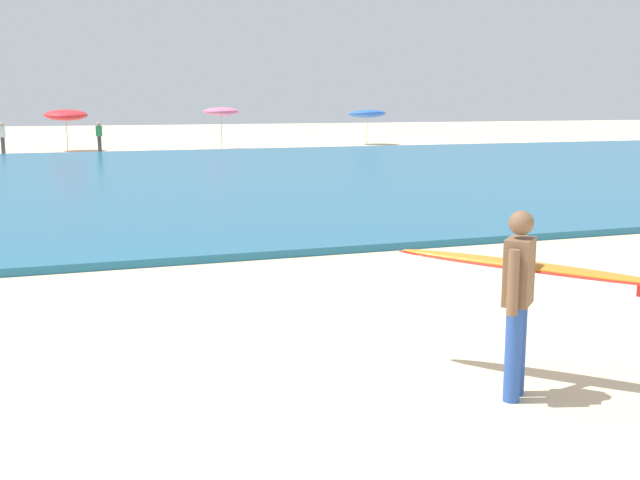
{
  "coord_description": "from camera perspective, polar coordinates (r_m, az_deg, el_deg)",
  "views": [
    {
      "loc": [
        -0.54,
        -6.66,
        2.68
      ],
      "look_at": [
        2.36,
        1.62,
        1.1
      ],
      "focal_mm": 43.65,
      "sensor_mm": 36.0,
      "label": 1
    }
  ],
  "objects": [
    {
      "name": "beachgoer_near_row_left",
      "position": [
        42.41,
        -22.26,
        6.99
      ],
      "size": [
        0.32,
        0.2,
        1.58
      ],
      "color": "#383842",
      "rests_on": "ground"
    },
    {
      "name": "beachgoer_near_row_mid",
      "position": [
        41.89,
        -15.88,
        7.33
      ],
      "size": [
        0.32,
        0.2,
        1.58
      ],
      "color": "#383842",
      "rests_on": "ground"
    },
    {
      "name": "beach_umbrella_3",
      "position": [
        47.93,
        3.48,
        9.22
      ],
      "size": [
        2.24,
        2.26,
        2.16
      ],
      "color": "beige",
      "rests_on": "ground"
    },
    {
      "name": "ground_plane",
      "position": [
        7.2,
        -13.89,
        -11.97
      ],
      "size": [
        160.0,
        160.0,
        0.0
      ],
      "primitive_type": "plane",
      "color": "beige"
    },
    {
      "name": "surfer_with_board",
      "position": [
        7.39,
        14.71,
        -3.04
      ],
      "size": [
        2.07,
        2.08,
        1.73
      ],
      "color": "#284CA3",
      "rests_on": "ground"
    },
    {
      "name": "sea",
      "position": [
        26.69,
        -18.1,
        4.11
      ],
      "size": [
        120.0,
        28.0,
        0.14
      ],
      "primitive_type": "cube",
      "color": "#1E6084",
      "rests_on": "ground"
    },
    {
      "name": "beach_umbrella_2",
      "position": [
        43.38,
        -7.26,
        9.33
      ],
      "size": [
        1.97,
        1.97,
        2.3
      ],
      "color": "beige",
      "rests_on": "ground"
    },
    {
      "name": "beach_umbrella_1",
      "position": [
        43.77,
        -18.13,
        8.7
      ],
      "size": [
        2.22,
        2.26,
        2.26
      ],
      "color": "beige",
      "rests_on": "ground"
    }
  ]
}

